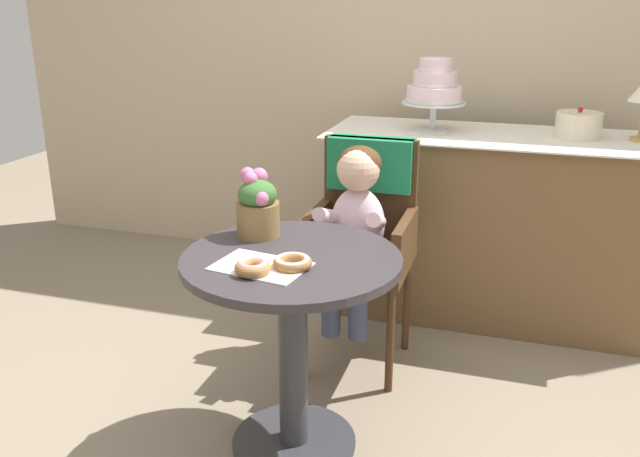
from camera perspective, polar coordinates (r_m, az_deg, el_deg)
ground_plane at (r=2.53m, az=-2.20°, el=-17.69°), size 8.00×8.00×0.00m
back_wall at (r=3.82m, az=7.22°, el=16.56°), size 4.80×0.10×2.70m
cafe_table at (r=2.26m, az=-2.36°, el=-7.35°), size 0.72×0.72×0.72m
wicker_chair at (r=2.83m, az=3.81°, el=1.07°), size 0.42×0.45×0.95m
seated_child at (r=2.67m, az=3.03°, el=0.85°), size 0.27×0.32×0.73m
paper_napkin at (r=2.10m, az=-5.04°, el=-3.20°), size 0.31×0.23×0.00m
donut_front at (r=2.08m, az=-2.35°, el=-2.85°), size 0.12×0.12×0.04m
donut_mid at (r=2.04m, az=-5.71°, el=-3.24°), size 0.11×0.11×0.04m
flower_vase at (r=2.33m, az=-5.27°, el=2.01°), size 0.15×0.15×0.24m
display_counter at (r=3.38m, az=14.07°, el=0.26°), size 1.56×0.62×0.90m
tiered_cake_stand at (r=3.26m, az=9.65°, el=11.64°), size 0.30×0.30×0.34m
round_layer_cake at (r=3.29m, az=21.02°, el=8.17°), size 0.20×0.20×0.14m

